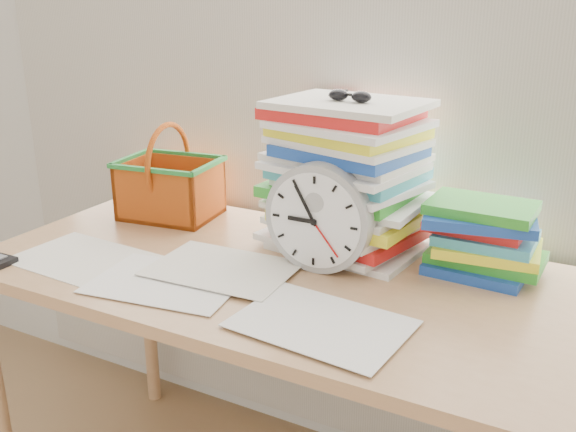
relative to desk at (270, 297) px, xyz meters
The scene contains 8 objects.
curtain 0.73m from the desk, 90.00° to the left, with size 2.40×0.01×2.50m, color beige.
desk is the anchor object (origin of this frame).
paper_stack 0.35m from the desk, 64.56° to the left, with size 0.37×0.30×0.37m, color white, non-canonical shape.
clock 0.23m from the desk, 25.70° to the left, with size 0.25×0.25×0.05m, color #A4A4A4.
sunglasses 0.51m from the desk, 59.62° to the left, with size 0.12×0.10×0.03m, color black, non-canonical shape.
book_stack 0.51m from the desk, 27.62° to the left, with size 0.27×0.21×0.16m, color white, non-canonical shape.
basket 0.52m from the desk, 155.89° to the left, with size 0.27×0.21×0.27m, color #C85513, non-canonical shape.
scattered_papers 0.08m from the desk, ahead, with size 1.26×0.42×0.02m, color white, non-canonical shape.
Camera 1 is at (0.69, 0.40, 1.36)m, focal length 40.00 mm.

